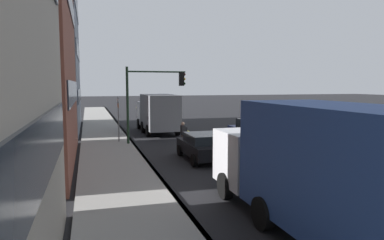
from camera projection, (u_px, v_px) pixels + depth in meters
The scene contains 12 objects.
ground at pixel (224, 148), 21.41m from camera, with size 200.00×200.00×0.00m, color black.
sidewalk_slab at pixel (111, 153), 19.43m from camera, with size 80.00×3.30×0.15m, color gray.
curb_edge at pixel (139, 151), 19.88m from camera, with size 80.00×0.16×0.15m, color slate.
lane_stripe_center at pixel (224, 147), 21.41m from camera, with size 80.00×0.16×0.01m, color #D8CC4C.
building_glass_right at pixel (5, 4), 27.71m from camera, with size 12.76×10.91×20.72m.
car_navy at pixel (253, 131), 23.49m from camera, with size 4.55×2.04×1.55m.
car_black at pixel (204, 146), 17.88m from camera, with size 4.04×2.11×1.37m.
truck_gray at pixel (158, 112), 27.95m from camera, with size 6.93×2.53×3.09m.
truck_blue at pixel (315, 166), 8.91m from camera, with size 7.90×2.61×3.42m.
pedestrian_with_backpack at pixel (183, 133), 21.32m from camera, with size 0.39×0.38×1.59m.
traffic_light_mast at pixel (152, 91), 22.14m from camera, with size 0.28×3.88×5.00m.
street_sign_post at pixel (118, 116), 22.59m from camera, with size 0.60×0.08×3.08m.
Camera 1 is at (-19.65, 7.99, 3.88)m, focal length 32.36 mm.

